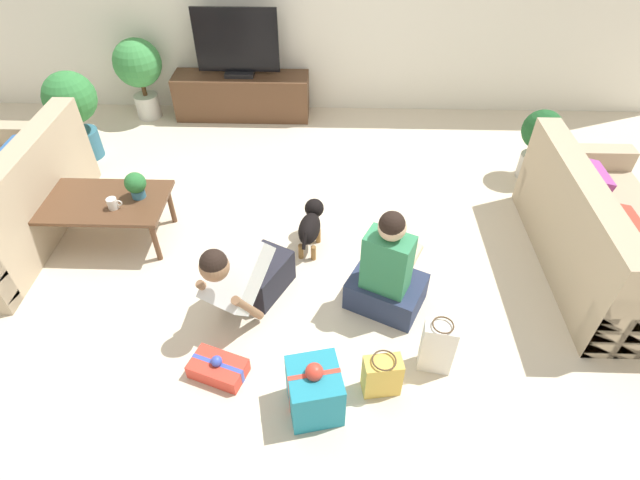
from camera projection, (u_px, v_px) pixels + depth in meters
ground_plane at (294, 253)px, 4.16m from camera, size 16.00×16.00×0.00m
sofa_left at (6, 207)px, 4.15m from camera, size 0.88×1.81×0.83m
sofa_right at (602, 238)px, 3.85m from camera, size 0.88×1.81×0.83m
coffee_table at (100, 204)px, 4.05m from camera, size 1.09×0.60×0.41m
tv_console at (242, 96)px, 5.77m from camera, size 1.53×0.39×0.50m
tv at (237, 46)px, 5.38m from camera, size 0.91×0.20×0.73m
potted_plant_corner_left at (73, 106)px, 4.89m from camera, size 0.50×0.50×0.91m
potted_plant_back_left at (139, 68)px, 5.53m from camera, size 0.52×0.52×0.91m
potted_plant_corner_right at (540, 138)px, 4.70m from camera, size 0.38×0.38×0.71m
person_kneeling at (246, 274)px, 3.50m from camera, size 0.63×0.82×0.78m
person_sitting at (387, 274)px, 3.53m from camera, size 0.64×0.61×0.90m
dog at (311, 224)px, 4.08m from camera, size 0.22×0.56×0.36m
gift_box_a at (218, 368)px, 3.25m from camera, size 0.41×0.32×0.17m
gift_box_b at (315, 390)px, 2.99m from camera, size 0.37×0.38×0.44m
gift_bag_a at (382, 375)px, 3.11m from camera, size 0.25×0.17×0.32m
gift_bag_b at (438, 347)px, 3.20m from camera, size 0.23×0.16×0.44m
mug at (113, 203)px, 3.92m from camera, size 0.12×0.08×0.09m
tabletop_plant at (136, 184)px, 3.98m from camera, size 0.17×0.17×0.22m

